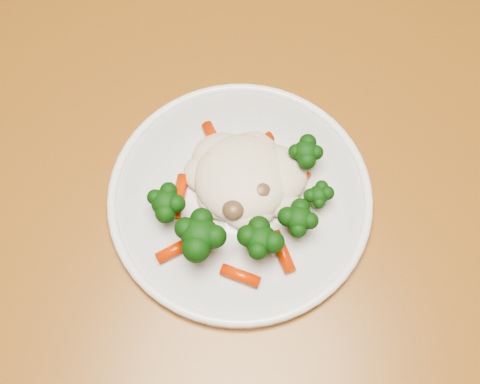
{
  "coord_description": "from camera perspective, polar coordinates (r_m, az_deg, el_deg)",
  "views": [
    {
      "loc": [
        0.15,
        -0.07,
        1.33
      ],
      "look_at": [
        0.1,
        0.19,
        0.77
      ],
      "focal_mm": 45.0,
      "sensor_mm": 36.0,
      "label": 1
    }
  ],
  "objects": [
    {
      "name": "meal",
      "position": [
        0.6,
        0.16,
        -0.33
      ],
      "size": [
        0.19,
        0.17,
        0.05
      ],
      "color": "beige",
      "rests_on": "plate"
    },
    {
      "name": "plate",
      "position": [
        0.63,
        -0.0,
        -0.52
      ],
      "size": [
        0.28,
        0.28,
        0.01
      ],
      "primitive_type": "cylinder",
      "color": "white",
      "rests_on": "dining_table"
    },
    {
      "name": "dining_table",
      "position": [
        0.75,
        0.51,
        1.16
      ],
      "size": [
        1.49,
        1.17,
        0.75
      ],
      "rotation": [
        0.0,
        0.0,
        0.25
      ],
      "color": "#975E23",
      "rests_on": "ground"
    }
  ]
}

